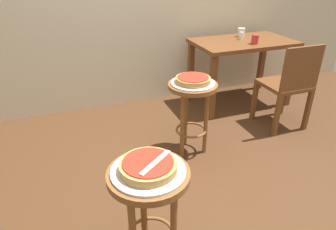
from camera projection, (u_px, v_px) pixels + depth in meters
name	position (u px, v px, depth m)	size (l,w,h in m)	color
ground_plane	(200.00, 182.00, 2.32)	(6.00, 6.00, 0.00)	#4C2D19
stool_foreground	(149.00, 198.00, 1.49)	(0.40, 0.40, 0.63)	brown
serving_plate_foreground	(148.00, 171.00, 1.41)	(0.35, 0.35, 0.01)	silver
pizza_foreground	(148.00, 166.00, 1.40)	(0.27, 0.27, 0.05)	tan
stool_middle	(192.00, 102.00, 2.48)	(0.40, 0.40, 0.63)	brown
serving_plate_middle	(193.00, 83.00, 2.40)	(0.35, 0.35, 0.01)	silver
pizza_middle	(193.00, 80.00, 2.39)	(0.28, 0.28, 0.05)	#B78442
dining_table	(242.00, 51.00, 3.33)	(1.08, 0.64, 0.73)	brown
cup_near_edge	(255.00, 39.00, 3.13)	(0.07, 0.07, 0.09)	red
cup_far_edge	(241.00, 32.00, 3.42)	(0.08, 0.08, 0.09)	silver
condiment_shaker	(241.00, 36.00, 3.30)	(0.04, 0.04, 0.08)	white
wooden_chair	(289.00, 84.00, 2.86)	(0.40, 0.40, 0.85)	brown
pizza_server_knife	(156.00, 162.00, 1.38)	(0.22, 0.02, 0.01)	silver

